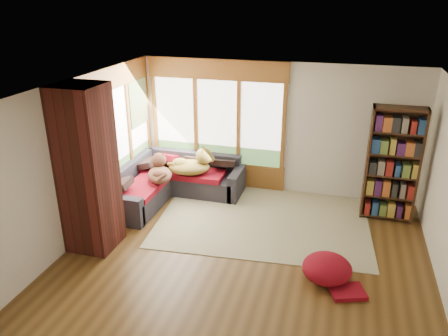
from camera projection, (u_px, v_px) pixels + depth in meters
The scene contains 16 objects.
floor at pixel (246, 255), 6.79m from camera, with size 5.50×5.50×0.00m, color #4C3215.
ceiling at pixel (250, 89), 5.80m from camera, with size 5.50×5.50×0.00m, color white.
wall_back at pixel (276, 129), 8.52m from camera, with size 5.50×0.04×2.60m, color silver.
wall_front at pixel (188, 281), 4.07m from camera, with size 5.50×0.04×2.60m, color silver.
wall_left at pixel (80, 159), 6.99m from camera, with size 0.04×5.00×2.60m, color silver.
windows_back at pixel (217, 122), 8.78m from camera, with size 2.82×0.10×1.90m.
windows_left at pixel (118, 134), 8.03m from camera, with size 0.10×2.62×1.90m.
roller_blind at pixel (138, 103), 8.61m from camera, with size 0.03×0.72×0.90m, color #687C4C.
brick_chimney at pixel (87, 170), 6.59m from camera, with size 0.70×0.70×2.60m, color #471914.
sectional_sofa at pixel (170, 180), 8.68m from camera, with size 2.20×2.20×0.80m.
area_rug at pixel (264, 217), 7.89m from camera, with size 3.67×2.80×0.01m, color beige.
bookshelf at pixel (392, 165), 7.50m from camera, with size 0.88×0.29×2.05m.
pouf at pixel (327, 268), 6.13m from camera, with size 0.70×0.70×0.38m, color maroon.
dog_tan at pixel (193, 160), 8.42m from camera, with size 0.93×0.72×0.46m.
dog_brindle at pixel (159, 167), 8.18m from camera, with size 0.70×0.83×0.40m.
throw_pillows at pixel (173, 157), 8.62m from camera, with size 1.98×1.68×0.45m.
Camera 1 is at (1.24, -5.65, 3.82)m, focal length 35.00 mm.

